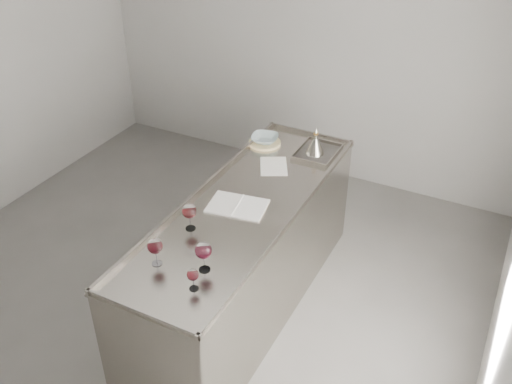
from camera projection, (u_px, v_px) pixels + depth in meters
The scene contains 11 objects.
room_shell at pixel (154, 150), 3.70m from camera, with size 4.54×5.04×2.84m.
counter at pixel (245, 256), 4.24m from camera, with size 0.77×2.42×0.97m.
wine_glass_left at pixel (189, 212), 3.68m from camera, with size 0.10×0.10×0.19m.
wine_glass_middle at pixel (155, 247), 3.38m from camera, with size 0.09×0.09×0.18m.
wine_glass_right at pixel (203, 251), 3.33m from camera, with size 0.10×0.10×0.20m.
wine_glass_small at pixel (193, 275), 3.21m from camera, with size 0.07×0.07×0.14m.
notebook at pixel (237, 206), 3.96m from camera, with size 0.44×0.34×0.02m.
loose_paper_top at pixel (274, 166), 4.43m from camera, with size 0.20×0.29×0.00m, color white.
trivet at pixel (265, 143), 4.73m from camera, with size 0.27×0.27×0.02m, color beige.
ceramic_bowl at pixel (265, 139), 4.71m from camera, with size 0.22×0.22×0.05m, color #95ABAD.
wine_funnel at pixel (315, 145), 4.57m from camera, with size 0.16×0.16×0.23m.
Camera 1 is at (2.07, -2.59, 3.19)m, focal length 40.00 mm.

